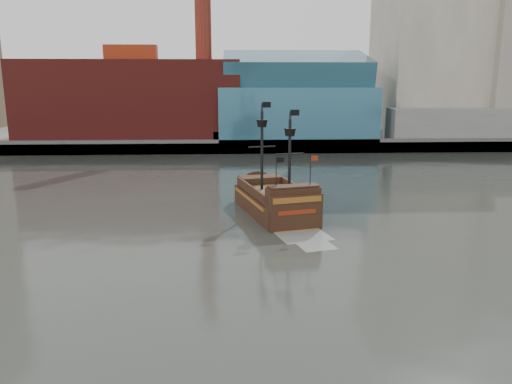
{
  "coord_description": "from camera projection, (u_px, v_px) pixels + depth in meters",
  "views": [
    {
      "loc": [
        -2.74,
        -29.41,
        13.13
      ],
      "look_at": [
        -0.68,
        11.56,
        4.0
      ],
      "focal_mm": 35.0,
      "sensor_mm": 36.0,
      "label": 1
    }
  ],
  "objects": [
    {
      "name": "skyline",
      "position": [
        266.0,
        28.0,
        109.02
      ],
      "size": [
        149.0,
        45.0,
        62.0
      ],
      "color": "brown",
      "rests_on": "promenade_far"
    },
    {
      "name": "ground",
      "position": [
        276.0,
        293.0,
        31.66
      ],
      "size": [
        400.0,
        400.0,
        0.0
      ],
      "primitive_type": "plane",
      "color": "#262824",
      "rests_on": "ground"
    },
    {
      "name": "seawall",
      "position": [
        246.0,
        147.0,
        92.3
      ],
      "size": [
        220.0,
        1.0,
        2.6
      ],
      "primitive_type": "cube",
      "color": "#4C4C49",
      "rests_on": "ground"
    },
    {
      "name": "promenade_far",
      "position": [
        242.0,
        132.0,
        121.13
      ],
      "size": [
        220.0,
        60.0,
        2.0
      ],
      "primitive_type": "cube",
      "color": "slate",
      "rests_on": "ground"
    },
    {
      "name": "pirate_ship",
      "position": [
        275.0,
        204.0,
        50.23
      ],
      "size": [
        8.41,
        16.61,
        11.93
      ],
      "rotation": [
        0.0,
        0.0,
        0.24
      ],
      "color": "black",
      "rests_on": "ground"
    }
  ]
}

